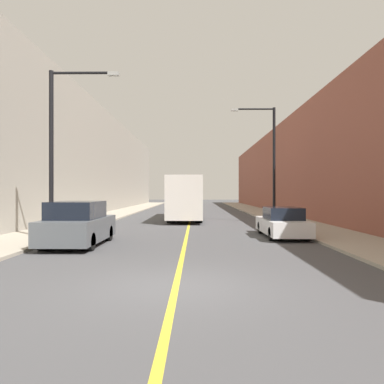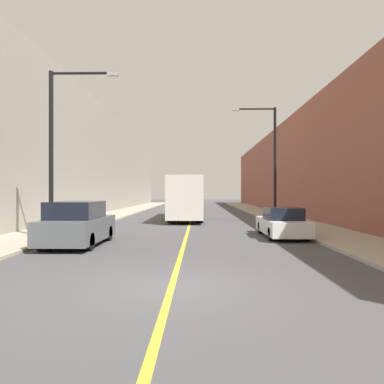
{
  "view_description": "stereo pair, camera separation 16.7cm",
  "coord_description": "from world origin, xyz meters",
  "px_view_note": "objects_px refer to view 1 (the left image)",
  "views": [
    {
      "loc": [
        0.47,
        -8.66,
        2.19
      ],
      "look_at": [
        0.25,
        11.42,
        2.2
      ],
      "focal_mm": 35.0,
      "sensor_mm": 36.0,
      "label": 1
    },
    {
      "loc": [
        0.64,
        -8.66,
        2.19
      ],
      "look_at": [
        0.25,
        11.42,
        2.2
      ],
      "focal_mm": 35.0,
      "sensor_mm": 36.0,
      "label": 2
    }
  ],
  "objects_px": {
    "bus": "(186,197)",
    "street_lamp_left": "(58,141)",
    "parked_suv_left": "(78,225)",
    "car_right_near": "(282,223)",
    "street_lamp_right": "(270,156)"
  },
  "relations": [
    {
      "from": "bus",
      "to": "street_lamp_left",
      "type": "relative_size",
      "value": 1.51
    },
    {
      "from": "bus",
      "to": "street_lamp_left",
      "type": "bearing_deg",
      "value": -111.82
    },
    {
      "from": "parked_suv_left",
      "to": "car_right_near",
      "type": "xyz_separation_m",
      "value": [
        9.05,
        3.02,
        -0.18
      ]
    },
    {
      "from": "bus",
      "to": "street_lamp_left",
      "type": "height_order",
      "value": "street_lamp_left"
    },
    {
      "from": "parked_suv_left",
      "to": "street_lamp_right",
      "type": "xyz_separation_m",
      "value": [
        10.09,
        11.28,
        3.92
      ]
    },
    {
      "from": "bus",
      "to": "parked_suv_left",
      "type": "height_order",
      "value": "bus"
    },
    {
      "from": "bus",
      "to": "street_lamp_left",
      "type": "xyz_separation_m",
      "value": [
        -5.36,
        -13.39,
        2.68
      ]
    },
    {
      "from": "street_lamp_right",
      "to": "bus",
      "type": "bearing_deg",
      "value": 150.15
    },
    {
      "from": "parked_suv_left",
      "to": "street_lamp_left",
      "type": "xyz_separation_m",
      "value": [
        -1.33,
        1.36,
        3.63
      ]
    },
    {
      "from": "street_lamp_right",
      "to": "street_lamp_left",
      "type": "bearing_deg",
      "value": -139.01
    },
    {
      "from": "bus",
      "to": "car_right_near",
      "type": "distance_m",
      "value": 12.81
    },
    {
      "from": "car_right_near",
      "to": "street_lamp_right",
      "type": "xyz_separation_m",
      "value": [
        1.04,
        8.26,
        4.1
      ]
    },
    {
      "from": "street_lamp_left",
      "to": "street_lamp_right",
      "type": "distance_m",
      "value": 15.13
    },
    {
      "from": "bus",
      "to": "parked_suv_left",
      "type": "xyz_separation_m",
      "value": [
        -4.04,
        -14.75,
        -0.95
      ]
    },
    {
      "from": "bus",
      "to": "street_lamp_right",
      "type": "distance_m",
      "value": 7.59
    }
  ]
}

